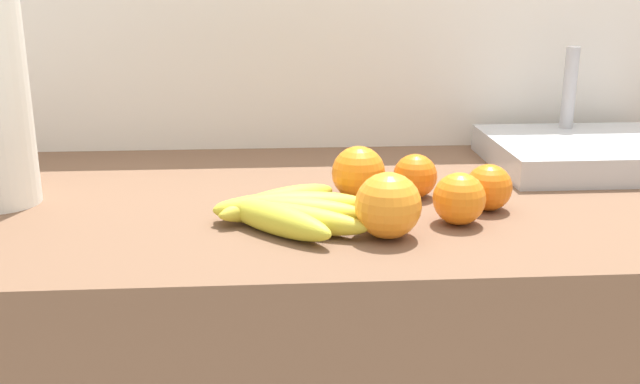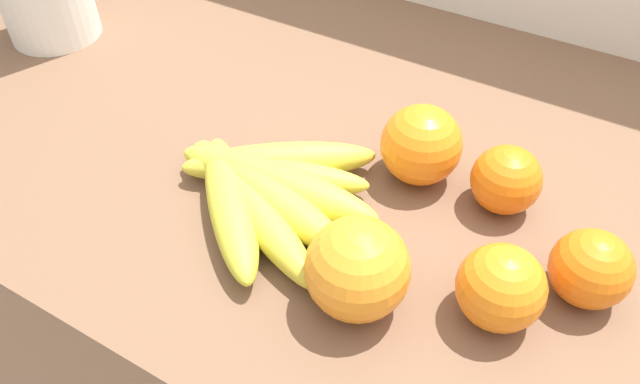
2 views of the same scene
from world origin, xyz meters
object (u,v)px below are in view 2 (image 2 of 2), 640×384
(orange_center, at_px, (421,145))
(orange_far_right, at_px, (591,269))
(orange_back_right, at_px, (506,180))
(orange_back_left, at_px, (357,269))
(orange_right, at_px, (501,288))
(banana_bunch, at_px, (263,189))

(orange_center, height_order, orange_far_right, orange_center)
(orange_back_right, relative_size, orange_back_left, 0.77)
(orange_back_left, bearing_deg, orange_center, 96.02)
(orange_far_right, bearing_deg, orange_back_right, 143.73)
(orange_back_right, xyz_separation_m, orange_far_right, (0.09, -0.07, 0.00))
(orange_back_right, xyz_separation_m, orange_back_left, (-0.07, -0.16, 0.01))
(orange_back_right, xyz_separation_m, orange_right, (0.03, -0.12, 0.00))
(orange_right, height_order, orange_far_right, orange_right)
(banana_bunch, relative_size, orange_right, 3.20)
(orange_right, height_order, orange_back_left, orange_back_left)
(orange_back_right, bearing_deg, orange_right, -74.15)
(orange_right, xyz_separation_m, orange_far_right, (0.06, 0.06, -0.00))
(orange_back_right, distance_m, orange_back_left, 0.18)
(orange_center, relative_size, orange_back_left, 0.94)
(banana_bunch, bearing_deg, orange_right, -2.94)
(orange_back_left, bearing_deg, banana_bunch, 156.24)
(orange_back_right, height_order, orange_center, orange_center)
(orange_center, xyz_separation_m, orange_back_left, (0.02, -0.16, 0.00))
(orange_back_left, bearing_deg, orange_right, 23.51)
(banana_bunch, distance_m, orange_center, 0.15)
(banana_bunch, bearing_deg, orange_far_right, 8.78)
(orange_far_right, bearing_deg, orange_center, 159.57)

